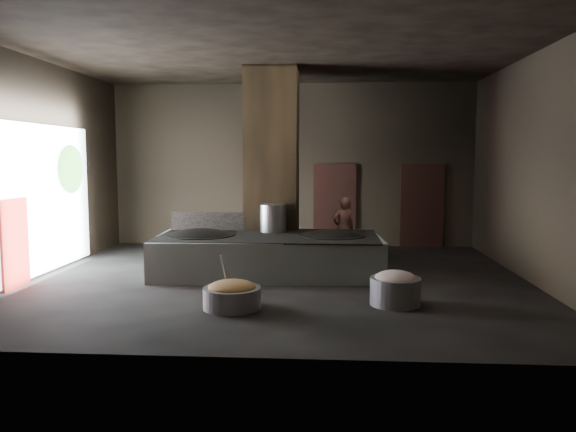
# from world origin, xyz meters

# --- Properties ---
(floor) EXTENTS (10.00, 9.00, 0.10)m
(floor) POSITION_xyz_m (0.00, 0.00, -0.05)
(floor) COLOR black
(floor) RESTS_ON ground
(ceiling) EXTENTS (10.00, 9.00, 0.10)m
(ceiling) POSITION_xyz_m (0.00, 0.00, 4.55)
(ceiling) COLOR black
(ceiling) RESTS_ON back_wall
(back_wall) EXTENTS (10.00, 0.10, 4.50)m
(back_wall) POSITION_xyz_m (0.00, 4.55, 2.25)
(back_wall) COLOR black
(back_wall) RESTS_ON ground
(front_wall) EXTENTS (10.00, 0.10, 4.50)m
(front_wall) POSITION_xyz_m (0.00, -4.55, 2.25)
(front_wall) COLOR black
(front_wall) RESTS_ON ground
(left_wall) EXTENTS (0.10, 9.00, 4.50)m
(left_wall) POSITION_xyz_m (-5.05, 0.00, 2.25)
(left_wall) COLOR black
(left_wall) RESTS_ON ground
(right_wall) EXTENTS (0.10, 9.00, 4.50)m
(right_wall) POSITION_xyz_m (5.05, 0.00, 2.25)
(right_wall) COLOR black
(right_wall) RESTS_ON ground
(pillar) EXTENTS (1.20, 1.20, 4.50)m
(pillar) POSITION_xyz_m (-0.30, 1.90, 2.25)
(pillar) COLOR black
(pillar) RESTS_ON ground
(hearth_platform) EXTENTS (4.81, 2.50, 0.82)m
(hearth_platform) POSITION_xyz_m (-0.25, 0.53, 0.41)
(hearth_platform) COLOR silver
(hearth_platform) RESTS_ON ground
(platform_cap) EXTENTS (4.60, 2.21, 0.03)m
(platform_cap) POSITION_xyz_m (-0.25, 0.53, 0.82)
(platform_cap) COLOR black
(platform_cap) RESTS_ON hearth_platform
(wok_left) EXTENTS (1.48, 1.48, 0.41)m
(wok_left) POSITION_xyz_m (-1.70, 0.48, 0.75)
(wok_left) COLOR black
(wok_left) RESTS_ON hearth_platform
(wok_left_rim) EXTENTS (1.51, 1.51, 0.05)m
(wok_left_rim) POSITION_xyz_m (-1.70, 0.48, 0.82)
(wok_left_rim) COLOR black
(wok_left_rim) RESTS_ON hearth_platform
(wok_right) EXTENTS (1.38, 1.38, 0.39)m
(wok_right) POSITION_xyz_m (1.10, 0.58, 0.75)
(wok_right) COLOR black
(wok_right) RESTS_ON hearth_platform
(wok_right_rim) EXTENTS (1.41, 1.41, 0.05)m
(wok_right_rim) POSITION_xyz_m (1.10, 0.58, 0.82)
(wok_right_rim) COLOR black
(wok_right_rim) RESTS_ON hearth_platform
(stock_pot) EXTENTS (0.57, 0.57, 0.61)m
(stock_pot) POSITION_xyz_m (-0.20, 1.08, 1.13)
(stock_pot) COLOR #A3A4AA
(stock_pot) RESTS_ON hearth_platform
(splash_guard) EXTENTS (1.63, 0.15, 0.41)m
(splash_guard) POSITION_xyz_m (-1.70, 1.28, 1.03)
(splash_guard) COLOR black
(splash_guard) RESTS_ON hearth_platform
(cook) EXTENTS (0.66, 0.55, 1.55)m
(cook) POSITION_xyz_m (1.37, 2.04, 0.77)
(cook) COLOR #93564B
(cook) RESTS_ON ground
(veg_basin) EXTENTS (1.17, 1.17, 0.35)m
(veg_basin) POSITION_xyz_m (-0.56, -2.25, 0.17)
(veg_basin) COLOR gray
(veg_basin) RESTS_ON ground
(veg_fill) EXTENTS (0.78, 0.78, 0.24)m
(veg_fill) POSITION_xyz_m (-0.56, -2.25, 0.35)
(veg_fill) COLOR olive
(veg_fill) RESTS_ON veg_basin
(ladle) EXTENTS (0.09, 0.38, 0.67)m
(ladle) POSITION_xyz_m (-0.71, -2.10, 0.55)
(ladle) COLOR #A3A4AA
(ladle) RESTS_ON veg_basin
(meat_basin) EXTENTS (0.94, 0.94, 0.46)m
(meat_basin) POSITION_xyz_m (2.13, -1.84, 0.23)
(meat_basin) COLOR gray
(meat_basin) RESTS_ON ground
(meat_fill) EXTENTS (0.70, 0.70, 0.27)m
(meat_fill) POSITION_xyz_m (2.13, -1.84, 0.45)
(meat_fill) COLOR tan
(meat_fill) RESTS_ON meat_basin
(doorway_near) EXTENTS (1.18, 0.08, 2.38)m
(doorway_near) POSITION_xyz_m (1.20, 4.45, 1.10)
(doorway_near) COLOR black
(doorway_near) RESTS_ON ground
(doorway_near_glow) EXTENTS (0.84, 0.04, 2.00)m
(doorway_near_glow) POSITION_xyz_m (1.45, 4.59, 1.05)
(doorway_near_glow) COLOR #8C6647
(doorway_near_glow) RESTS_ON ground
(doorway_far) EXTENTS (1.18, 0.08, 2.38)m
(doorway_far) POSITION_xyz_m (3.60, 4.45, 1.10)
(doorway_far) COLOR black
(doorway_far) RESTS_ON ground
(doorway_far_glow) EXTENTS (0.84, 0.04, 1.99)m
(doorway_far_glow) POSITION_xyz_m (3.63, 4.53, 1.05)
(doorway_far_glow) COLOR #8C6647
(doorway_far_glow) RESTS_ON ground
(left_opening) EXTENTS (0.04, 4.20, 3.10)m
(left_opening) POSITION_xyz_m (-4.95, 0.20, 1.60)
(left_opening) COLOR white
(left_opening) RESTS_ON ground
(pavilion_sliver) EXTENTS (0.05, 0.90, 1.70)m
(pavilion_sliver) POSITION_xyz_m (-4.88, -1.10, 0.85)
(pavilion_sliver) COLOR maroon
(pavilion_sliver) RESTS_ON ground
(tree_silhouette) EXTENTS (0.28, 1.10, 1.10)m
(tree_silhouette) POSITION_xyz_m (-4.85, 1.30, 2.20)
(tree_silhouette) COLOR #194714
(tree_silhouette) RESTS_ON left_opening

